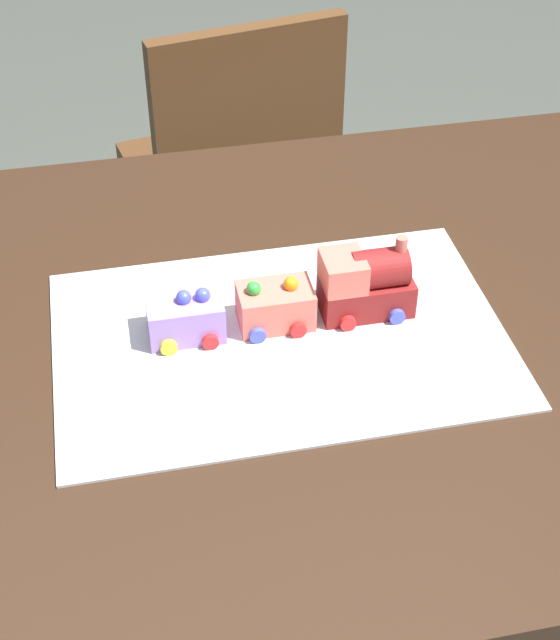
% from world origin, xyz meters
% --- Properties ---
extents(ground_plane, '(8.00, 8.00, 0.00)m').
position_xyz_m(ground_plane, '(0.00, 0.00, 0.00)').
color(ground_plane, '#474C44').
extents(dining_table, '(1.40, 1.00, 0.74)m').
position_xyz_m(dining_table, '(0.00, 0.00, 0.63)').
color(dining_table, '#382316').
rests_on(dining_table, ground).
extents(chair, '(0.47, 0.47, 0.86)m').
position_xyz_m(chair, '(-0.07, -0.83, 0.47)').
color(chair, brown).
rests_on(chair, ground).
extents(cake_board, '(0.60, 0.40, 0.00)m').
position_xyz_m(cake_board, '(0.00, 0.02, 0.74)').
color(cake_board, silver).
rests_on(cake_board, dining_table).
extents(cake_locomotive, '(0.14, 0.08, 0.12)m').
position_xyz_m(cake_locomotive, '(-0.13, -0.01, 0.79)').
color(cake_locomotive, maroon).
rests_on(cake_locomotive, cake_board).
extents(cake_car_gondola_coral, '(0.10, 0.08, 0.07)m').
position_xyz_m(cake_car_gondola_coral, '(0.00, -0.01, 0.77)').
color(cake_car_gondola_coral, '#F27260').
rests_on(cake_car_gondola_coral, cake_board).
extents(cake_car_flatbed_lavender, '(0.10, 0.08, 0.07)m').
position_xyz_m(cake_car_flatbed_lavender, '(0.12, -0.01, 0.77)').
color(cake_car_flatbed_lavender, '#AD84E0').
rests_on(cake_car_flatbed_lavender, cake_board).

